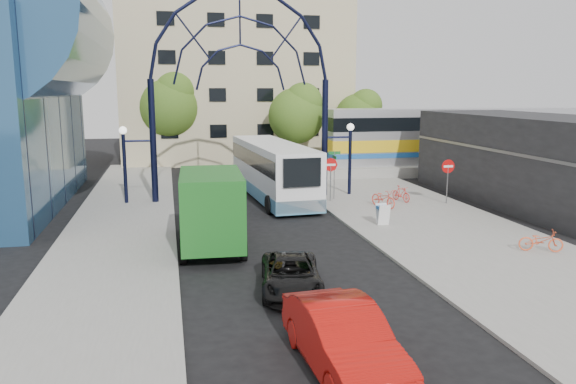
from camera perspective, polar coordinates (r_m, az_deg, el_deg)
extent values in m
plane|color=black|center=(19.87, 0.75, -8.47)|extent=(120.00, 120.00, 0.00)
cube|color=gray|center=(26.23, 16.06, -4.07)|extent=(8.00, 56.00, 0.12)
cube|color=gray|center=(25.25, -17.00, -4.68)|extent=(5.00, 50.00, 0.12)
cylinder|color=black|center=(32.47, -13.54, 4.92)|extent=(0.36, 0.36, 7.00)
cylinder|color=black|center=(33.74, 3.76, 5.38)|extent=(0.36, 0.36, 7.00)
cylinder|color=black|center=(32.72, -16.23, 2.19)|extent=(0.20, 0.20, 4.00)
cylinder|color=black|center=(34.37, 6.30, 2.91)|extent=(0.20, 0.20, 4.00)
sphere|color=white|center=(32.50, -16.43, 6.03)|extent=(0.44, 0.44, 0.44)
sphere|color=white|center=(34.16, 6.37, 6.58)|extent=(0.44, 0.44, 0.44)
cylinder|color=slate|center=(32.06, 4.34, 1.00)|extent=(0.06, 0.06, 2.20)
cylinder|color=red|center=(31.92, 4.36, 2.77)|extent=(0.80, 0.04, 0.80)
cube|color=white|center=(31.89, 4.38, 2.77)|extent=(0.55, 0.02, 0.12)
cylinder|color=slate|center=(32.57, 15.87, 0.78)|extent=(0.06, 0.06, 2.20)
cylinder|color=red|center=(32.43, 15.96, 2.52)|extent=(0.76, 0.04, 0.76)
cube|color=white|center=(32.40, 15.98, 2.52)|extent=(0.55, 0.02, 0.12)
cylinder|color=slate|center=(32.70, 4.72, 1.71)|extent=(0.05, 0.05, 2.80)
cube|color=#146626|center=(32.53, 4.76, 3.98)|extent=(0.70, 0.03, 0.18)
cube|color=#146626|center=(32.56, 4.75, 3.54)|extent=(0.03, 0.70, 0.18)
cube|color=white|center=(26.68, 9.74, -2.33)|extent=(0.55, 0.26, 0.99)
cube|color=white|center=(27.00, 9.47, -2.18)|extent=(0.55, 0.26, 0.99)
cube|color=#1E59A5|center=(26.78, 9.62, -1.56)|extent=(0.55, 0.42, 0.14)
cylinder|color=navy|center=(34.42, -26.15, 15.31)|extent=(9.00, 16.00, 9.00)
cube|color=black|center=(35.02, 23.24, 3.10)|extent=(6.00, 16.00, 5.00)
cube|color=#C8B38B|center=(53.70, -5.61, 10.93)|extent=(20.00, 12.00, 14.00)
cube|color=gray|center=(47.42, 18.69, 2.52)|extent=(32.00, 5.00, 0.80)
cube|color=#B7B7BC|center=(47.17, 18.87, 5.53)|extent=(25.00, 3.00, 4.20)
cube|color=gold|center=(47.22, 18.82, 4.80)|extent=(25.10, 3.05, 0.90)
cube|color=black|center=(47.11, 18.94, 6.74)|extent=(25.05, 3.05, 1.00)
cube|color=#1E59A5|center=(47.28, 18.77, 3.96)|extent=(25.10, 3.05, 0.35)
cylinder|color=#382314|center=(45.78, 0.82, 3.89)|extent=(0.36, 0.36, 2.52)
sphere|color=#335817|center=(45.54, 0.83, 7.74)|extent=(4.48, 4.48, 4.48)
sphere|color=#335817|center=(45.32, 1.54, 9.14)|extent=(3.08, 3.08, 3.08)
cylinder|color=#382314|center=(48.59, -11.87, 4.25)|extent=(0.36, 0.36, 2.88)
sphere|color=#335817|center=(48.35, -12.02, 8.40)|extent=(5.12, 5.12, 5.12)
sphere|color=#335817|center=(48.04, -11.47, 9.94)|extent=(3.52, 3.52, 3.52)
cylinder|color=#382314|center=(49.36, 7.12, 4.17)|extent=(0.36, 0.36, 2.34)
sphere|color=#335817|center=(49.14, 7.19, 7.49)|extent=(4.16, 4.16, 4.16)
sphere|color=#335817|center=(48.99, 7.89, 8.68)|extent=(2.86, 2.86, 2.86)
cube|color=white|center=(33.60, -1.59, 2.46)|extent=(3.36, 11.99, 2.99)
cube|color=#4F8DB1|center=(33.80, -1.58, 0.39)|extent=(3.39, 11.99, 0.72)
cube|color=black|center=(33.53, -1.59, 3.51)|extent=(3.40, 11.76, 0.93)
cube|color=black|center=(27.81, 1.43, 1.99)|extent=(1.95, 0.26, 1.44)
cube|color=black|center=(39.30, -3.68, 3.37)|extent=(2.48, 0.34, 1.65)
cylinder|color=black|center=(37.07, -4.89, 1.13)|extent=(0.35, 1.01, 0.99)
cylinder|color=black|center=(37.63, -1.05, 1.30)|extent=(0.35, 1.01, 0.99)
cylinder|color=black|center=(29.33, -1.91, -1.29)|extent=(0.35, 1.01, 0.99)
cylinder|color=black|center=(30.03, 2.85, -1.03)|extent=(0.35, 1.01, 0.99)
cube|color=black|center=(25.24, -7.97, -1.95)|extent=(2.36, 2.45, 2.16)
cube|color=black|center=(26.31, -8.07, -0.47)|extent=(1.96, 0.19, 0.98)
cube|color=#19621D|center=(22.20, -7.79, -1.56)|extent=(2.55, 4.61, 2.75)
cylinder|color=black|center=(25.09, -10.50, -3.52)|extent=(0.30, 0.95, 0.94)
cylinder|color=black|center=(25.14, -5.34, -3.36)|extent=(0.30, 0.95, 0.94)
cylinder|color=black|center=(21.39, -10.63, -5.95)|extent=(0.30, 0.95, 0.94)
cylinder|color=black|center=(21.46, -4.57, -5.75)|extent=(0.30, 0.95, 0.94)
imported|color=black|center=(18.19, 0.30, -8.40)|extent=(2.50, 4.30, 1.13)
imported|color=#B8100B|center=(13.36, 5.62, -14.61)|extent=(1.97, 4.86, 1.57)
imported|color=#F14330|center=(30.90, 9.67, -0.61)|extent=(1.23, 1.99, 0.99)
imported|color=red|center=(32.65, 11.41, -0.17)|extent=(0.85, 1.54, 0.89)
imported|color=#E8582E|center=(24.30, 24.31, -4.52)|extent=(1.76, 1.19, 0.88)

